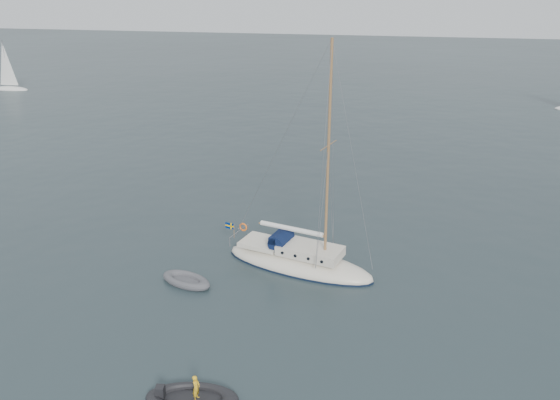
# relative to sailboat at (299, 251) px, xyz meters

# --- Properties ---
(ground) EXTENTS (300.00, 300.00, 0.00)m
(ground) POSITION_rel_sailboat_xyz_m (1.90, -2.26, -0.94)
(ground) COLOR black
(ground) RESTS_ON ground
(sailboat) EXTENTS (8.76, 2.63, 12.47)m
(sailboat) POSITION_rel_sailboat_xyz_m (0.00, 0.00, 0.00)
(sailboat) COLOR beige
(sailboat) RESTS_ON ground
(dinghy) EXTENTS (2.84, 1.28, 0.41)m
(dinghy) POSITION_rel_sailboat_xyz_m (-5.19, -3.10, -0.77)
(dinghy) COLOR #4C4C51
(dinghy) RESTS_ON ground
(rib) EXTENTS (3.42, 1.55, 1.20)m
(rib) POSITION_rel_sailboat_xyz_m (-1.70, -11.00, -0.75)
(rib) COLOR black
(rib) RESTS_ON ground
(distant_yacht_a) EXTENTS (5.58, 2.98, 7.39)m
(distant_yacht_a) POSITION_rel_sailboat_xyz_m (-51.50, 42.58, 2.22)
(distant_yacht_a) COLOR silver
(distant_yacht_a) RESTS_ON ground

